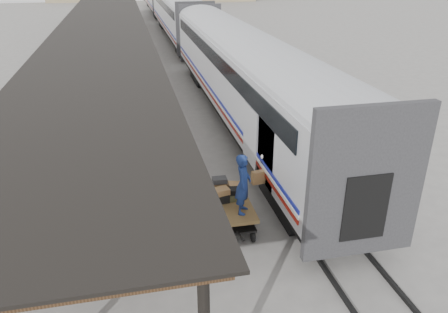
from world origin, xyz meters
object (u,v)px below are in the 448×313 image
(baggage_cart, at_px, (229,207))
(porter, at_px, (243,184))
(luggage_tug, at_px, (130,69))
(pedestrian, at_px, (119,84))

(baggage_cart, distance_m, porter, 1.32)
(luggage_tug, distance_m, pedestrian, 5.23)
(pedestrian, bearing_deg, porter, 127.86)
(luggage_tug, height_order, pedestrian, pedestrian)
(baggage_cart, bearing_deg, luggage_tug, 98.03)
(porter, relative_size, pedestrian, 0.99)
(baggage_cart, relative_size, porter, 1.32)
(luggage_tug, bearing_deg, baggage_cart, -68.52)
(luggage_tug, relative_size, porter, 0.89)
(porter, bearing_deg, baggage_cart, 45.18)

